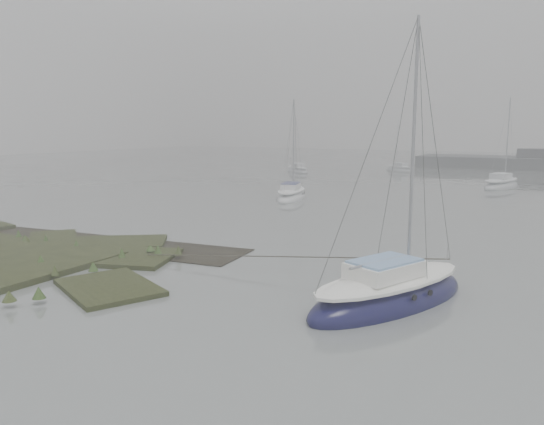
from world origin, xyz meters
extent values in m
plane|color=slate|center=(0.00, 30.00, 0.00)|extent=(160.00, 160.00, 0.00)
cube|color=#424247|center=(10.00, 61.00, 1.40)|extent=(4.00, 3.00, 2.20)
ellipsoid|color=#0F0F35|center=(8.73, 2.38, 0.11)|extent=(4.39, 6.54, 1.52)
ellipsoid|color=white|center=(8.73, 2.38, 0.71)|extent=(3.69, 5.64, 0.43)
cube|color=white|center=(8.62, 2.14, 1.09)|extent=(2.08, 2.50, 0.45)
cube|color=#779BC6|center=(8.62, 2.14, 1.34)|extent=(1.93, 2.30, 0.07)
cylinder|color=#939399|center=(9.05, 3.12, 4.59)|extent=(0.10, 0.10, 7.13)
cylinder|color=#939399|center=(8.55, 1.98, 1.34)|extent=(1.08, 2.32, 0.08)
ellipsoid|color=silver|center=(-4.06, 21.67, 0.09)|extent=(3.14, 5.72, 1.32)
ellipsoid|color=white|center=(-4.06, 21.67, 0.62)|extent=(2.61, 4.96, 0.37)
cube|color=white|center=(-4.00, 21.45, 0.95)|extent=(1.61, 2.11, 0.39)
cube|color=#191B52|center=(-4.00, 21.45, 1.17)|extent=(1.49, 1.94, 0.06)
cylinder|color=#939399|center=(-4.24, 22.35, 4.01)|extent=(0.09, 0.09, 6.23)
cylinder|color=#939399|center=(-3.96, 21.30, 1.17)|extent=(0.63, 2.12, 0.07)
ellipsoid|color=#A4A8AE|center=(-13.80, 42.79, 0.08)|extent=(4.63, 4.39, 1.17)
ellipsoid|color=silver|center=(-13.80, 42.79, 0.55)|extent=(3.96, 3.74, 0.33)
cube|color=silver|center=(-13.65, 42.65, 0.84)|extent=(1.91, 1.87, 0.34)
cube|color=silver|center=(-13.65, 42.65, 1.03)|extent=(1.77, 1.73, 0.05)
cylinder|color=#939399|center=(-14.26, 43.20, 3.54)|extent=(0.08, 0.08, 5.49)
cylinder|color=#939399|center=(-13.55, 42.56, 1.03)|extent=(1.47, 1.33, 0.06)
ellipsoid|color=#AFB4B8|center=(8.53, 36.58, 0.10)|extent=(3.30, 6.12, 1.41)
ellipsoid|color=white|center=(8.53, 36.58, 0.67)|extent=(2.74, 5.30, 0.40)
cube|color=white|center=(8.47, 36.34, 1.02)|extent=(1.70, 2.24, 0.42)
cube|color=silver|center=(8.47, 36.34, 1.25)|extent=(1.58, 2.06, 0.07)
cylinder|color=#939399|center=(8.72, 37.31, 4.29)|extent=(0.09, 0.09, 6.66)
cylinder|color=#939399|center=(8.43, 36.18, 1.25)|extent=(0.65, 2.28, 0.07)
ellipsoid|color=#B5BCC0|center=(-3.83, 49.93, 0.08)|extent=(4.58, 3.85, 1.11)
ellipsoid|color=white|center=(-3.83, 49.93, 0.52)|extent=(3.93, 3.27, 0.31)
cube|color=white|center=(-3.67, 49.81, 0.79)|extent=(1.84, 1.70, 0.33)
cube|color=#B1B8BD|center=(-3.67, 49.81, 0.98)|extent=(1.69, 1.57, 0.05)
cylinder|color=#939399|center=(-4.31, 50.26, 3.35)|extent=(0.07, 0.07, 5.20)
cylinder|color=#939399|center=(-3.57, 49.74, 0.98)|extent=(1.52, 1.10, 0.06)
camera|label=1|loc=(12.80, -12.28, 5.08)|focal=35.00mm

